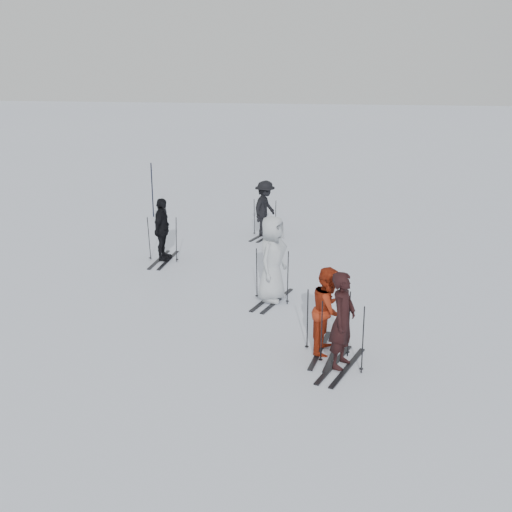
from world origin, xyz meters
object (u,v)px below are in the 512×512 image
Objects in this scene: skier_red at (328,311)px; skier_near_dark at (343,321)px; skier_uphill_left at (162,230)px; piste_marker at (152,190)px; skier_grey at (272,260)px; skier_uphill_far at (265,209)px.

skier_near_dark is at bearing -145.53° from skier_red.
skier_uphill_left is 5.04m from piste_marker.
skier_grey reaches higher than skier_uphill_far.
skier_grey is at bearing -55.76° from piste_marker.
piste_marker reaches higher than skier_uphill_left.
skier_uphill_left and skier_uphill_far have the same top height.
skier_near_dark reaches higher than skier_uphill_far.
skier_uphill_left is at bearing 60.66° from skier_near_dark.
skier_uphill_far is at bearing 35.75° from skier_near_dark.
skier_uphill_left is 1.00× the size of skier_uphill_far.
skier_grey reaches higher than piste_marker.
skier_red is at bearing -134.82° from skier_uphill_left.
piste_marker is at bearing 42.72° from skier_red.
skier_red is at bearing -57.23° from piste_marker.
skier_near_dark is at bearing -145.08° from skier_uphill_far.
skier_grey reaches higher than skier_uphill_left.
skier_red is 0.98× the size of skier_uphill_left.
skier_red is 8.21m from skier_uphill_far.
skier_grey reaches higher than skier_red.
skier_red is at bearing 44.26° from skier_near_dark.
piste_marker is at bearing 52.17° from skier_grey.
skier_near_dark is 1.07× the size of skier_red.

